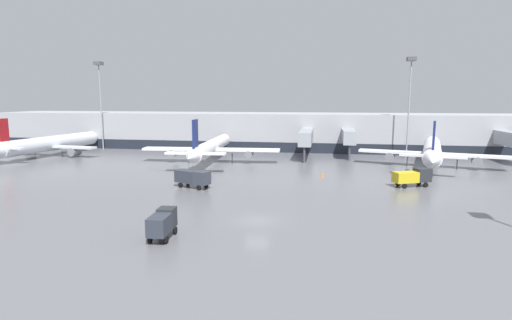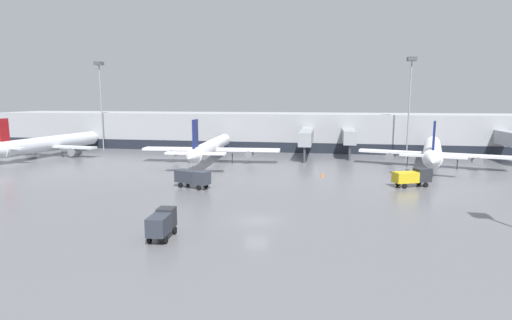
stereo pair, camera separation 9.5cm
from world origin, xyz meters
name	(u,v)px [view 1 (the left image)]	position (x,y,z in m)	size (l,w,h in m)	color
ground_plane	(257,221)	(0.00, 0.00, 0.00)	(320.00, 320.00, 0.00)	slate
terminal_building	(299,131)	(0.25, 61.80, 4.50)	(160.00, 31.56, 9.00)	#9EA0A5
parked_jet_1	(432,151)	(26.42, 38.28, 3.06)	(26.32, 32.12, 9.09)	white
parked_jet_2	(211,147)	(-15.59, 36.26, 3.12)	(27.57, 34.00, 9.19)	white
parked_jet_3	(50,144)	(-53.41, 39.20, 2.76)	(22.87, 34.63, 8.86)	silver
service_truck_0	(162,223)	(-7.52, -6.82, 1.51)	(1.90, 4.15, 2.53)	#2D333D
service_truck_1	(413,176)	(19.39, 19.98, 1.51)	(5.74, 3.82, 2.63)	gold
service_truck_3	(193,177)	(-11.70, 13.77, 1.56)	(5.65, 3.61, 2.54)	#2D333D
traffic_cone_0	(322,175)	(6.50, 25.58, 0.30)	(0.51, 0.51, 0.61)	orange
apron_light_mast_0	(410,81)	(23.99, 49.35, 16.40)	(1.80, 1.80, 21.19)	gray
apron_light_mast_1	(100,82)	(-48.31, 52.00, 16.67)	(1.80, 1.80, 21.60)	gray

